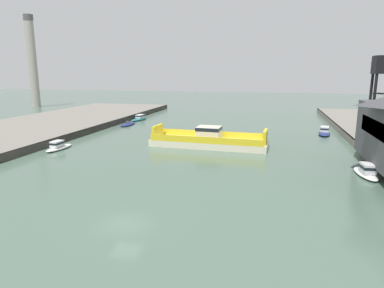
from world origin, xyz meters
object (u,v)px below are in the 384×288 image
moored_boat_mid_right (324,132)px  moored_boat_near_left (367,171)px  chain_ferry (209,140)px  crane_tower (382,77)px  moored_boat_far_right (58,146)px  smokestack_distant_a (32,59)px  moored_boat_near_right (139,118)px  moored_boat_far_left (128,124)px

moored_boat_mid_right → moored_boat_near_left: bearing=-87.7°
chain_ferry → crane_tower: 29.53m
chain_ferry → moored_boat_far_right: (-23.83, -8.38, -0.50)m
crane_tower → smokestack_distant_a: 112.93m
moored_boat_mid_right → crane_tower: 17.98m
moored_boat_near_right → moored_boat_far_right: size_ratio=1.15×
crane_tower → moored_boat_near_left: bearing=-107.2°
moored_boat_mid_right → smokestack_distant_a: smokestack_distant_a is taller
crane_tower → smokestack_distant_a: (-102.29, 47.55, 5.45)m
chain_ferry → moored_boat_far_right: bearing=-160.6°
chain_ferry → moored_boat_near_left: chain_ferry is taller
moored_boat_near_left → moored_boat_mid_right: (-1.14, 28.82, -0.00)m
moored_boat_near_left → moored_boat_far_left: (-46.00, 31.32, -0.37)m
moored_boat_far_right → moored_boat_far_left: bearing=90.0°
moored_boat_near_right → smokestack_distant_a: bearing=155.0°
smokestack_distant_a → crane_tower: bearing=-24.9°
moored_boat_mid_right → moored_boat_far_left: moored_boat_mid_right is taller
chain_ferry → smokestack_distant_a: (-75.10, 51.57, 16.26)m
moored_boat_far_left → crane_tower: crane_tower is taller
chain_ferry → moored_boat_far_left: bearing=141.3°
moored_boat_mid_right → smokestack_distant_a: (-96.13, 34.95, 16.71)m
chain_ferry → moored_boat_near_right: 37.07m
moored_boat_near_left → chain_ferry: bearing=151.2°
moored_boat_near_right → moored_boat_mid_right: size_ratio=1.09×
smokestack_distant_a → chain_ferry: bearing=-34.5°
moored_boat_near_left → crane_tower: (5.02, 16.23, 11.26)m
moored_boat_near_right → moored_boat_mid_right: 46.81m
moored_boat_far_left → crane_tower: 54.46m
smokestack_distant_a → moored_boat_far_right: bearing=-49.5°
chain_ferry → moored_boat_far_left: chain_ferry is taller
chain_ferry → moored_boat_mid_right: 26.81m
chain_ferry → crane_tower: bearing=8.4°
moored_boat_mid_right → moored_boat_far_left: (-44.86, 2.50, -0.37)m
moored_boat_near_right → smokestack_distant_a: size_ratio=0.23×
moored_boat_far_left → smokestack_distant_a: bearing=147.7°
chain_ferry → crane_tower: (27.19, 4.02, 10.81)m
moored_boat_near_right → moored_boat_far_right: 36.29m
chain_ferry → moored_boat_near_right: size_ratio=2.77×
moored_boat_far_left → smokestack_distant_a: smokestack_distant_a is taller
moored_boat_near_right → crane_tower: (51.59, -23.88, 11.34)m
moored_boat_near_left → crane_tower: size_ratio=0.45×
moored_boat_mid_right → moored_boat_far_right: (-44.86, -24.99, -0.05)m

